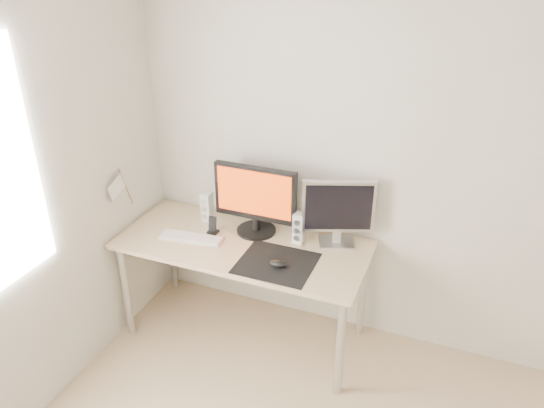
% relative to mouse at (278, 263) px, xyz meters
% --- Properties ---
extents(wall_back, '(3.50, 0.00, 3.50)m').
position_rel_mouse_xyz_m(wall_back, '(0.63, 0.54, 0.50)').
color(wall_back, silver).
rests_on(wall_back, ground).
extents(mousepad, '(0.45, 0.40, 0.00)m').
position_rel_mouse_xyz_m(mousepad, '(-0.02, 0.03, -0.02)').
color(mousepad, black).
rests_on(mousepad, desk).
extents(mouse, '(0.11, 0.06, 0.04)m').
position_rel_mouse_xyz_m(mouse, '(0.00, 0.00, 0.00)').
color(mouse, black).
rests_on(mouse, mousepad).
extents(desk, '(1.60, 0.70, 0.73)m').
position_rel_mouse_xyz_m(desk, '(-0.30, 0.17, -0.10)').
color(desk, '#D1B587').
rests_on(desk, ground).
extents(main_monitor, '(0.55, 0.26, 0.47)m').
position_rel_mouse_xyz_m(main_monitor, '(-0.28, 0.32, 0.23)').
color(main_monitor, black).
rests_on(main_monitor, desk).
extents(second_monitor, '(0.43, 0.23, 0.43)m').
position_rel_mouse_xyz_m(second_monitor, '(0.25, 0.38, 0.22)').
color(second_monitor, silver).
rests_on(second_monitor, desk).
extents(speaker_left, '(0.06, 0.08, 0.20)m').
position_rel_mouse_xyz_m(speaker_left, '(-0.65, 0.35, 0.08)').
color(speaker_left, white).
rests_on(speaker_left, desk).
extents(speaker_right, '(0.06, 0.08, 0.20)m').
position_rel_mouse_xyz_m(speaker_right, '(0.02, 0.31, 0.08)').
color(speaker_right, white).
rests_on(speaker_right, desk).
extents(keyboard, '(0.43, 0.16, 0.02)m').
position_rel_mouse_xyz_m(keyboard, '(-0.64, 0.09, -0.01)').
color(keyboard, silver).
rests_on(keyboard, desk).
extents(phone_dock, '(0.07, 0.06, 0.12)m').
position_rel_mouse_xyz_m(phone_dock, '(-0.54, 0.21, 0.01)').
color(phone_dock, black).
rests_on(phone_dock, desk).
extents(pennant, '(0.01, 0.23, 0.29)m').
position_rel_mouse_xyz_m(pennant, '(-1.09, 0.03, 0.30)').
color(pennant, '#A57F54').
rests_on(pennant, wall_left).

